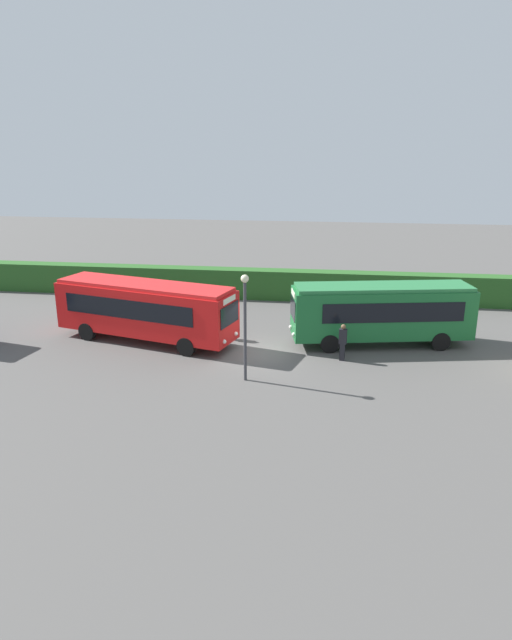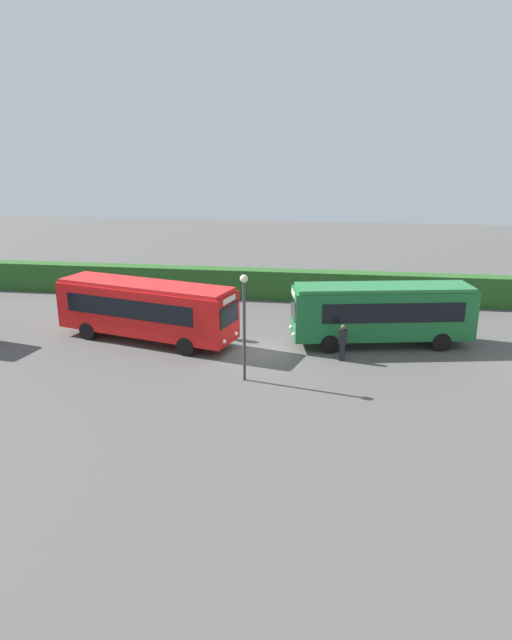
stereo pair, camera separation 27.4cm
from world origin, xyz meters
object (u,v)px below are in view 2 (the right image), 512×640
(bus_green, at_px, (382,311))
(lamppost, at_px, (244,315))
(person_right, at_px, (343,341))
(person_left, at_px, (203,311))
(person_center, at_px, (224,323))
(bus_red, at_px, (146,308))

(bus_green, bearing_deg, lamppost, 30.51)
(person_right, relative_size, lamppost, 0.38)
(person_left, relative_size, person_center, 1.02)
(person_left, relative_size, lamppost, 0.35)
(person_right, xyz_separation_m, lamppost, (-4.46, -3.17, 2.14))
(bus_red, distance_m, person_center, 4.40)
(person_center, bearing_deg, person_left, 112.72)
(bus_red, bearing_deg, person_right, 7.51)
(bus_green, distance_m, person_center, 8.66)
(person_left, bearing_deg, lamppost, 147.59)
(person_center, relative_size, person_right, 0.91)
(bus_green, bearing_deg, person_left, -22.09)
(person_center, height_order, lamppost, lamppost)
(bus_red, xyz_separation_m, person_center, (4.16, 1.02, -0.99))
(bus_red, relative_size, bus_green, 1.06)
(bus_red, relative_size, person_right, 5.52)
(person_center, xyz_separation_m, person_right, (6.56, -2.49, 0.11))
(bus_green, relative_size, lamppost, 1.98)
(person_center, relative_size, lamppost, 0.35)
(bus_red, height_order, bus_green, bus_green)
(person_center, bearing_deg, person_right, -37.07)
(person_left, height_order, person_right, person_right)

